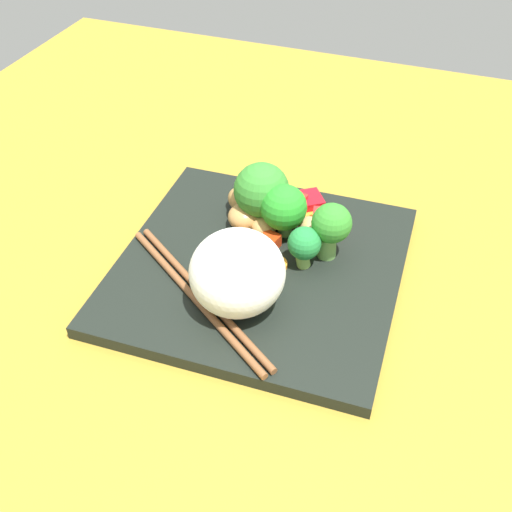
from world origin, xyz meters
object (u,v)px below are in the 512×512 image
at_px(square_plate, 260,268).
at_px(rice_mound, 241,274).
at_px(chopstick_pair, 198,296).
at_px(broccoli_floret_3, 261,191).
at_px(carrot_slice_0, 260,206).

xyz_separation_m(square_plate, rice_mound, (-0.06, -0.00, 0.05)).
xyz_separation_m(square_plate, chopstick_pair, (-0.07, 0.04, 0.01)).
bearing_deg(chopstick_pair, broccoli_floret_3, 118.25).
distance_m(broccoli_floret_3, carrot_slice_0, 0.04).
xyz_separation_m(rice_mound, broccoli_floret_3, (0.13, 0.03, -0.00)).
distance_m(broccoli_floret_3, chopstick_pair, 0.14).
distance_m(rice_mound, carrot_slice_0, 0.16).
distance_m(square_plate, broccoli_floret_3, 0.08).
height_order(broccoli_floret_3, chopstick_pair, broccoli_floret_3).
bearing_deg(square_plate, broccoli_floret_3, 18.59).
bearing_deg(rice_mound, square_plate, 3.37).
relative_size(rice_mound, carrot_slice_0, 4.24).
bearing_deg(chopstick_pair, carrot_slice_0, 121.99).
relative_size(square_plate, chopstick_pair, 1.41).
height_order(rice_mound, broccoli_floret_3, rice_mound).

